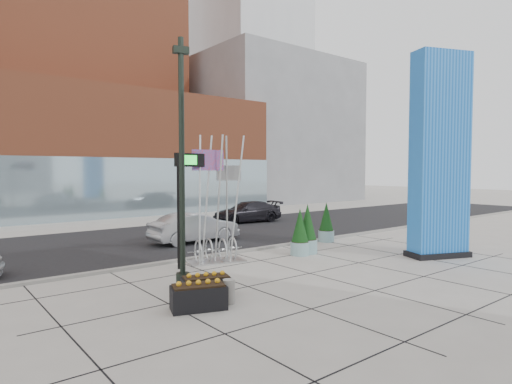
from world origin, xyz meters
TOP-DOWN VIEW (x-y plane):
  - ground at (0.00, 0.00)m, footprint 160.00×160.00m
  - street_asphalt at (0.00, 10.00)m, footprint 80.00×12.00m
  - curb_edge at (0.00, 4.00)m, footprint 80.00×0.30m
  - tower_podium at (1.00, 27.00)m, footprint 34.00×10.00m
  - tower_glass_front at (1.00, 22.20)m, footprint 34.00×0.60m
  - building_grey_parking at (26.00, 32.00)m, footprint 20.00×18.00m
  - building_pale_office at (36.00, 48.00)m, footprint 16.00×16.00m
  - blue_pylon at (7.90, -2.41)m, footprint 3.05×2.20m
  - lamp_post at (-3.83, 0.23)m, footprint 0.56×0.46m
  - public_art_sculpture at (-0.68, 3.00)m, footprint 2.64×1.75m
  - concrete_bollard at (-3.55, -2.09)m, footprint 0.37×0.37m
  - overhead_street_sign at (-1.81, 2.80)m, footprint 2.18×0.75m
  - round_planter_east at (7.00, 3.60)m, footprint 0.88×0.88m
  - round_planter_mid at (3.20, 1.80)m, footprint 0.88×0.88m
  - round_planter_west at (3.80, 1.90)m, footprint 0.95×0.95m
  - box_planter_north at (-4.55, -2.00)m, footprint 1.73×1.26m
  - box_planter_south at (-3.80, -1.20)m, footprint 1.64×1.15m
  - car_silver_mid at (1.11, 7.91)m, footprint 4.97×1.79m
  - car_dark_east at (8.81, 13.26)m, footprint 5.67×2.94m

SIDE VIEW (x-z plane):
  - ground at x=0.00m, z-range 0.00..0.00m
  - street_asphalt at x=0.00m, z-range 0.00..0.02m
  - curb_edge at x=0.00m, z-range 0.00..0.12m
  - concrete_bollard at x=-3.55m, z-range 0.00..0.72m
  - box_planter_south at x=-3.80m, z-range -0.03..0.78m
  - box_planter_north at x=-4.55m, z-range -0.03..0.82m
  - car_dark_east at x=8.81m, z-range 0.00..1.57m
  - car_silver_mid at x=1.11m, z-range 0.00..1.63m
  - round_planter_east at x=7.00m, z-range -0.06..2.14m
  - round_planter_mid at x=3.20m, z-range -0.06..2.14m
  - round_planter_west at x=3.80m, z-range -0.06..2.31m
  - public_art_sculpture at x=-0.68m, z-range -1.31..4.20m
  - tower_glass_front at x=1.00m, z-range 0.00..5.00m
  - lamp_post at x=-3.83m, z-range -0.76..7.59m
  - overhead_street_sign at x=-1.81m, z-range 1.67..6.35m
  - blue_pylon at x=7.90m, z-range -0.16..9.13m
  - tower_podium at x=1.00m, z-range 0.00..11.00m
  - building_grey_parking at x=26.00m, z-range 0.00..18.00m
  - building_pale_office at x=36.00m, z-range 0.00..55.00m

